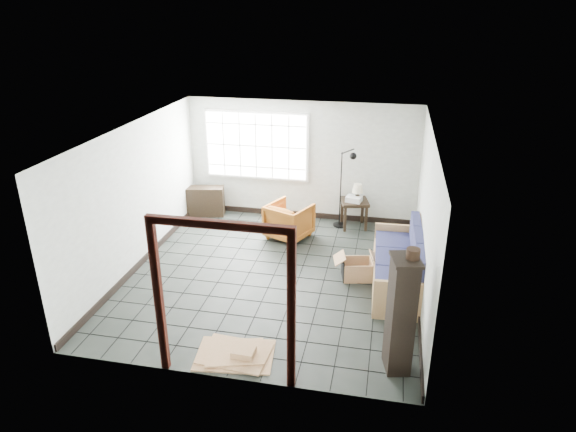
% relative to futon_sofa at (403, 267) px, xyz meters
% --- Properties ---
extents(ground, '(5.50, 5.50, 0.00)m').
position_rel_futon_sofa_xyz_m(ground, '(-2.22, -0.09, -0.35)').
color(ground, black).
rests_on(ground, ground).
extents(room_shell, '(5.02, 5.52, 2.61)m').
position_rel_futon_sofa_xyz_m(room_shell, '(-2.22, -0.07, 1.33)').
color(room_shell, '#ACB0A9').
rests_on(room_shell, ground).
extents(window_panel, '(2.32, 0.08, 1.52)m').
position_rel_futon_sofa_xyz_m(window_panel, '(-3.22, 2.61, 1.25)').
color(window_panel, silver).
rests_on(window_panel, ground).
extents(doorway_trim, '(1.80, 0.08, 2.20)m').
position_rel_futon_sofa_xyz_m(doorway_trim, '(-2.22, -2.79, 1.03)').
color(doorway_trim, '#35110C').
rests_on(doorway_trim, ground).
extents(futon_sofa, '(0.91, 2.23, 0.98)m').
position_rel_futon_sofa_xyz_m(futon_sofa, '(0.00, 0.00, 0.00)').
color(futon_sofa, olive).
rests_on(futon_sofa, ground).
extents(armchair, '(1.02, 0.99, 0.81)m').
position_rel_futon_sofa_xyz_m(armchair, '(-2.27, 1.51, 0.05)').
color(armchair, '#995716').
rests_on(armchair, ground).
extents(side_table, '(0.67, 0.67, 0.61)m').
position_rel_futon_sofa_xyz_m(side_table, '(-1.02, 2.31, 0.15)').
color(side_table, black).
rests_on(side_table, ground).
extents(table_lamp, '(0.29, 0.29, 0.36)m').
position_rel_futon_sofa_xyz_m(table_lamp, '(-0.96, 2.31, 0.51)').
color(table_lamp, black).
rests_on(table_lamp, side_table).
extents(projector, '(0.36, 0.31, 0.11)m').
position_rel_futon_sofa_xyz_m(projector, '(-1.03, 2.23, 0.31)').
color(projector, silver).
rests_on(projector, side_table).
extents(floor_lamp, '(0.47, 0.36, 1.76)m').
position_rel_futon_sofa_xyz_m(floor_lamp, '(-1.21, 2.24, 0.59)').
color(floor_lamp, black).
rests_on(floor_lamp, ground).
extents(console_shelf, '(0.90, 0.49, 0.67)m').
position_rel_futon_sofa_xyz_m(console_shelf, '(-4.37, 2.31, -0.02)').
color(console_shelf, black).
rests_on(console_shelf, ground).
extents(tall_shelf, '(0.43, 0.51, 1.63)m').
position_rel_futon_sofa_xyz_m(tall_shelf, '(-0.07, -2.19, 0.48)').
color(tall_shelf, black).
rests_on(tall_shelf, ground).
extents(pot, '(0.22, 0.22, 0.13)m').
position_rel_futon_sofa_xyz_m(pot, '(0.00, -2.18, 1.34)').
color(pot, black).
rests_on(pot, tall_shelf).
extents(open_box, '(0.89, 0.56, 0.46)m').
position_rel_futon_sofa_xyz_m(open_box, '(-0.77, 0.11, -0.18)').
color(open_box, '#9D784C').
rests_on(open_box, ground).
extents(cardboard_pile, '(1.13, 0.87, 0.15)m').
position_rel_futon_sofa_xyz_m(cardboard_pile, '(-2.22, -2.40, -0.31)').
color(cardboard_pile, '#9D784C').
rests_on(cardboard_pile, ground).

